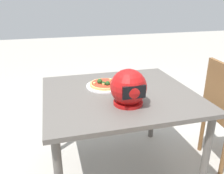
{
  "coord_description": "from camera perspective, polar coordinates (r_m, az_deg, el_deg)",
  "views": [
    {
      "loc": [
        0.47,
        1.53,
        1.38
      ],
      "look_at": [
        0.04,
        -0.07,
        0.74
      ],
      "focal_mm": 38.04,
      "sensor_mm": 36.0,
      "label": 1
    }
  ],
  "objects": [
    {
      "name": "ground_plane",
      "position": [
        2.11,
        1.52,
        -19.66
      ],
      "size": [
        14.0,
        14.0,
        0.0
      ],
      "primitive_type": "plane",
      "color": "#B2ADA3"
    },
    {
      "name": "pizza_plate",
      "position": [
        1.84,
        -1.65,
        0.26
      ],
      "size": [
        0.29,
        0.29,
        0.01
      ],
      "primitive_type": "cylinder",
      "color": "white",
      "rests_on": "dining_table"
    },
    {
      "name": "motorcycle_helmet",
      "position": [
        1.51,
        4.0,
        -0.24
      ],
      "size": [
        0.23,
        0.23,
        0.23
      ],
      "color": "#B21414",
      "rests_on": "dining_table"
    },
    {
      "name": "dining_table",
      "position": [
        1.76,
        1.72,
        -3.71
      ],
      "size": [
        1.08,
        0.98,
        0.72
      ],
      "color": "#5B5651",
      "rests_on": "ground"
    },
    {
      "name": "pizza",
      "position": [
        1.83,
        -1.6,
        0.8
      ],
      "size": [
        0.24,
        0.24,
        0.05
      ],
      "color": "tan",
      "rests_on": "pizza_plate"
    }
  ]
}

